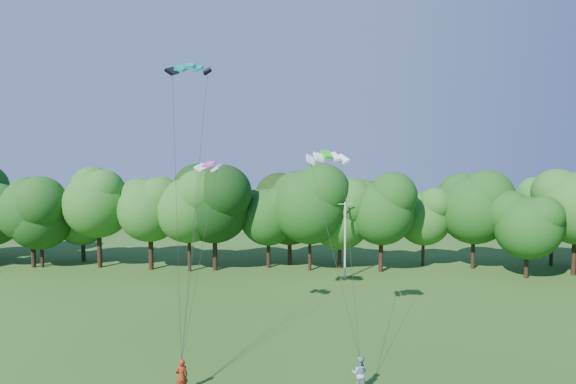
{
  "coord_description": "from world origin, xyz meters",
  "views": [
    {
      "loc": [
        3.94,
        -16.86,
        12.8
      ],
      "look_at": [
        1.84,
        13.0,
        10.75
      ],
      "focal_mm": 28.0,
      "sensor_mm": 36.0,
      "label": 1
    }
  ],
  "objects": [
    {
      "name": "kite_teal",
      "position": [
        -4.67,
        12.79,
        19.11
      ],
      "size": [
        3.0,
        1.53,
        0.63
      ],
      "rotation": [
        0.0,
        0.0,
        0.09
      ],
      "color": "#05968B",
      "rests_on": "ground"
    },
    {
      "name": "utility_pole",
      "position": [
        6.76,
        31.88,
        4.31
      ],
      "size": [
        1.6,
        0.68,
        8.4
      ],
      "rotation": [
        0.0,
        0.0,
        0.37
      ],
      "color": "#BABBB1",
      "rests_on": "ground"
    },
    {
      "name": "tree_back_east",
      "position": [
        32.42,
        39.74,
        7.57
      ],
      "size": [
        8.34,
        8.34,
        12.12
      ],
      "color": "#382416",
      "rests_on": "ground"
    },
    {
      "name": "tree_back_center",
      "position": [
        0.3,
        37.97,
        8.63
      ],
      "size": [
        9.5,
        9.5,
        13.82
      ],
      "color": "black",
      "rests_on": "ground"
    },
    {
      "name": "kite_flyer_left",
      "position": [
        -3.6,
        6.65,
        0.96
      ],
      "size": [
        0.84,
        0.74,
        1.93
      ],
      "primitive_type": "imported",
      "rotation": [
        0.0,
        0.0,
        3.64
      ],
      "color": "maroon",
      "rests_on": "ground"
    },
    {
      "name": "kite_green",
      "position": [
        4.4,
        13.61,
        13.27
      ],
      "size": [
        3.03,
        1.95,
        0.63
      ],
      "rotation": [
        0.0,
        0.0,
        0.27
      ],
      "color": "green",
      "rests_on": "ground"
    },
    {
      "name": "kite_flyer_right",
      "position": [
        6.24,
        7.73,
        0.95
      ],
      "size": [
        1.03,
        0.85,
        1.91
      ],
      "primitive_type": "imported",
      "rotation": [
        0.0,
        0.0,
        2.99
      ],
      "color": "#8AA7C0",
      "rests_on": "ground"
    },
    {
      "name": "tree_back_west",
      "position": [
        -29.44,
        34.41,
        7.23
      ],
      "size": [
        7.96,
        7.96,
        11.58
      ],
      "color": "#3A2317",
      "rests_on": "ground"
    },
    {
      "name": "kite_pink",
      "position": [
        -3.77,
        14.02,
        12.59
      ],
      "size": [
        2.06,
        1.44,
        0.43
      ],
      "rotation": [
        0.0,
        0.0,
        -0.31
      ],
      "color": "#EC41A8",
      "rests_on": "ground"
    }
  ]
}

